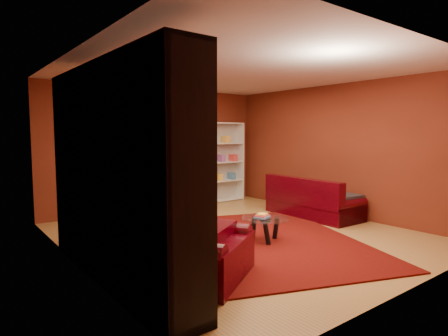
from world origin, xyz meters
TOP-DOWN VIEW (x-y plane):
  - floor at (0.00, 0.00)m, footprint 5.00×5.50m
  - ceiling at (0.00, 0.00)m, footprint 5.00×5.50m
  - wall_back at (0.00, 2.77)m, footprint 5.00×0.05m
  - wall_left at (-2.52, 0.00)m, footprint 0.05×5.50m
  - wall_right at (2.52, 0.00)m, footprint 0.05×5.50m
  - doorway at (0.60, 2.73)m, footprint 1.06×0.60m
  - rug at (-0.13, -0.46)m, footprint 4.15×4.45m
  - media_unit at (-2.27, -0.62)m, footprint 0.52×3.11m
  - christmas_tree at (-0.86, 2.01)m, footprint 1.22×1.22m
  - gift_box_teal at (-1.88, 1.49)m, footprint 0.34×0.34m
  - gift_box_green at (-0.73, 2.15)m, footprint 0.31×0.31m
  - gift_box_red at (-1.33, 2.04)m, footprint 0.26×0.26m
  - white_bookshelf at (1.71, 2.57)m, footprint 0.90×0.33m
  - armchair at (-1.56, -1.11)m, footprint 1.67×1.67m
  - dog at (-1.55, -1.04)m, footprint 0.50×0.47m
  - sofa at (2.02, 0.14)m, footprint 0.90×1.89m
  - coffee_table at (0.04, -0.57)m, footprint 0.94×0.94m
  - acrylic_chair at (-0.68, 1.19)m, footprint 0.51×0.54m

SIDE VIEW (x-z plane):
  - floor at x=0.00m, z-range -0.05..0.00m
  - rug at x=-0.13m, z-range 0.00..0.02m
  - gift_box_red at x=-1.33m, z-range 0.00..0.23m
  - gift_box_green at x=-0.73m, z-range 0.00..0.24m
  - gift_box_teal at x=-1.88m, z-range 0.00..0.28m
  - coffee_table at x=0.04m, z-range -0.04..0.41m
  - sofa at x=2.02m, z-range 0.00..0.80m
  - acrylic_chair at x=-0.68m, z-range 0.00..0.83m
  - armchair at x=-1.56m, z-range 0.00..0.94m
  - dog at x=-1.55m, z-range 0.55..0.86m
  - white_bookshelf at x=1.71m, z-range -0.03..1.91m
  - christmas_tree at x=-0.86m, z-range -0.03..1.93m
  - doorway at x=0.60m, z-range -0.03..2.13m
  - media_unit at x=-2.27m, z-range 0.00..2.38m
  - wall_back at x=0.00m, z-range 0.00..2.60m
  - wall_left at x=-2.52m, z-range 0.00..2.60m
  - wall_right at x=2.52m, z-range 0.00..2.60m
  - ceiling at x=0.00m, z-range 2.60..2.65m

